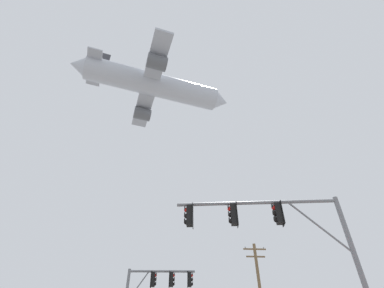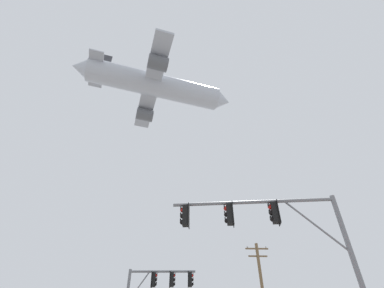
# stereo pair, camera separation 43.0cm
# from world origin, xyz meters

# --- Properties ---
(signal_pole_near) EXTENTS (6.98, 1.07, 6.77)m
(signal_pole_near) POSITION_xyz_m (3.06, 6.56, 5.26)
(signal_pole_near) COLOR slate
(signal_pole_near) RESTS_ON ground
(airplane) EXTENTS (27.24, 21.04, 7.49)m
(airplane) POSITION_xyz_m (-5.91, 27.49, 38.45)
(airplane) COLOR #B7BCC6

